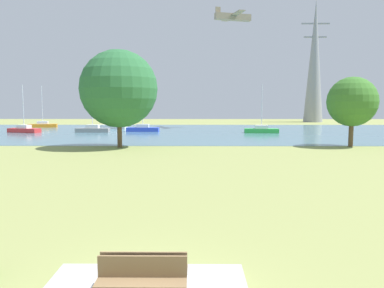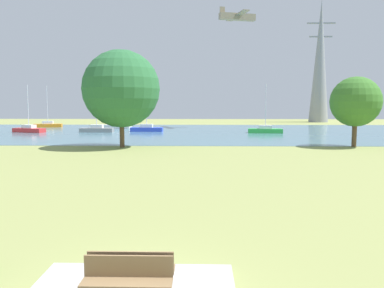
{
  "view_description": "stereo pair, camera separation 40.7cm",
  "coord_description": "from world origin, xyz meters",
  "px_view_note": "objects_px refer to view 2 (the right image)",
  "views": [
    {
      "loc": [
        1.07,
        -7.62,
        4.01
      ],
      "look_at": [
        0.84,
        16.68,
        1.55
      ],
      "focal_mm": 36.39,
      "sensor_mm": 36.0,
      "label": 1
    },
    {
      "loc": [
        1.48,
        -7.62,
        4.01
      ],
      "look_at": [
        0.84,
        16.68,
        1.55
      ],
      "focal_mm": 36.39,
      "sensor_mm": 36.0,
      "label": 2
    }
  ],
  "objects_px": {
    "sailboat_green": "(265,130)",
    "sailboat_gray": "(97,129)",
    "tree_east_far": "(121,89)",
    "light_aircraft": "(237,17)",
    "electricity_pylon": "(320,61)",
    "sailboat_orange": "(48,125)",
    "bench_facing_water": "(132,272)",
    "sailboat_blue": "(147,128)",
    "bench_facing_inland": "(127,284)",
    "sailboat_white": "(117,126)",
    "sailboat_red": "(29,129)",
    "tree_east_near": "(356,102)"
  },
  "relations": [
    {
      "from": "sailboat_green",
      "to": "sailboat_gray",
      "type": "bearing_deg",
      "value": 177.54
    },
    {
      "from": "tree_east_far",
      "to": "light_aircraft",
      "type": "relative_size",
      "value": 1.09
    },
    {
      "from": "tree_east_far",
      "to": "electricity_pylon",
      "type": "height_order",
      "value": "electricity_pylon"
    },
    {
      "from": "sailboat_orange",
      "to": "sailboat_gray",
      "type": "relative_size",
      "value": 1.13
    },
    {
      "from": "tree_east_far",
      "to": "light_aircraft",
      "type": "distance_m",
      "value": 37.6
    },
    {
      "from": "bench_facing_water",
      "to": "sailboat_blue",
      "type": "height_order",
      "value": "sailboat_blue"
    },
    {
      "from": "bench_facing_inland",
      "to": "sailboat_white",
      "type": "xyz_separation_m",
      "value": [
        -12.96,
        58.14,
        -0.02
      ]
    },
    {
      "from": "sailboat_white",
      "to": "sailboat_red",
      "type": "distance_m",
      "value": 14.49
    },
    {
      "from": "sailboat_blue",
      "to": "sailboat_white",
      "type": "bearing_deg",
      "value": 129.38
    },
    {
      "from": "tree_east_near",
      "to": "light_aircraft",
      "type": "height_order",
      "value": "light_aircraft"
    },
    {
      "from": "bench_facing_inland",
      "to": "electricity_pylon",
      "type": "bearing_deg",
      "value": 71.25
    },
    {
      "from": "sailboat_red",
      "to": "sailboat_green",
      "type": "relative_size",
      "value": 0.99
    },
    {
      "from": "bench_facing_water",
      "to": "sailboat_orange",
      "type": "height_order",
      "value": "sailboat_orange"
    },
    {
      "from": "bench_facing_inland",
      "to": "sailboat_orange",
      "type": "distance_m",
      "value": 66.46
    },
    {
      "from": "sailboat_blue",
      "to": "light_aircraft",
      "type": "xyz_separation_m",
      "value": [
        14.26,
        10.69,
        18.6
      ]
    },
    {
      "from": "electricity_pylon",
      "to": "sailboat_green",
      "type": "bearing_deg",
      "value": -116.66
    },
    {
      "from": "bench_facing_water",
      "to": "sailboat_red",
      "type": "xyz_separation_m",
      "value": [
        -23.7,
        47.87,
        -0.01
      ]
    },
    {
      "from": "tree_east_near",
      "to": "light_aircraft",
      "type": "distance_m",
      "value": 35.75
    },
    {
      "from": "bench_facing_inland",
      "to": "sailboat_white",
      "type": "bearing_deg",
      "value": 102.57
    },
    {
      "from": "sailboat_orange",
      "to": "sailboat_green",
      "type": "relative_size",
      "value": 1.06
    },
    {
      "from": "light_aircraft",
      "to": "sailboat_white",
      "type": "bearing_deg",
      "value": -171.0
    },
    {
      "from": "bench_facing_inland",
      "to": "sailboat_red",
      "type": "xyz_separation_m",
      "value": [
        -23.7,
        48.4,
        -0.01
      ]
    },
    {
      "from": "sailboat_green",
      "to": "sailboat_gray",
      "type": "relative_size",
      "value": 1.06
    },
    {
      "from": "sailboat_red",
      "to": "electricity_pylon",
      "type": "bearing_deg",
      "value": 34.2
    },
    {
      "from": "tree_east_near",
      "to": "sailboat_green",
      "type": "bearing_deg",
      "value": 107.09
    },
    {
      "from": "light_aircraft",
      "to": "tree_east_near",
      "type": "bearing_deg",
      "value": -74.74
    },
    {
      "from": "tree_east_far",
      "to": "tree_east_near",
      "type": "distance_m",
      "value": 22.11
    },
    {
      "from": "tree_east_far",
      "to": "bench_facing_inland",
      "type": "bearing_deg",
      "value": -78.17
    },
    {
      "from": "sailboat_gray",
      "to": "electricity_pylon",
      "type": "xyz_separation_m",
      "value": [
        42.4,
        34.82,
        13.59
      ]
    },
    {
      "from": "sailboat_orange",
      "to": "sailboat_blue",
      "type": "bearing_deg",
      "value": -28.68
    },
    {
      "from": "bench_facing_inland",
      "to": "electricity_pylon",
      "type": "height_order",
      "value": "electricity_pylon"
    },
    {
      "from": "bench_facing_water",
      "to": "light_aircraft",
      "type": "xyz_separation_m",
      "value": [
        7.42,
        60.83,
        18.61
      ]
    },
    {
      "from": "sailboat_orange",
      "to": "sailboat_blue",
      "type": "distance_m",
      "value": 21.85
    },
    {
      "from": "sailboat_green",
      "to": "sailboat_blue",
      "type": "distance_m",
      "value": 17.5
    },
    {
      "from": "light_aircraft",
      "to": "sailboat_gray",
      "type": "bearing_deg",
      "value": -149.99
    },
    {
      "from": "bench_facing_inland",
      "to": "sailboat_orange",
      "type": "height_order",
      "value": "sailboat_orange"
    },
    {
      "from": "tree_east_far",
      "to": "sailboat_orange",
      "type": "bearing_deg",
      "value": 121.79
    },
    {
      "from": "bench_facing_inland",
      "to": "tree_east_near",
      "type": "bearing_deg",
      "value": 61.92
    },
    {
      "from": "sailboat_gray",
      "to": "tree_east_far",
      "type": "height_order",
      "value": "tree_east_far"
    },
    {
      "from": "sailboat_orange",
      "to": "tree_east_near",
      "type": "relative_size",
      "value": 1.09
    },
    {
      "from": "bench_facing_inland",
      "to": "tree_east_near",
      "type": "relative_size",
      "value": 0.27
    },
    {
      "from": "bench_facing_water",
      "to": "sailboat_orange",
      "type": "xyz_separation_m",
      "value": [
        -26.01,
        60.63,
        -0.0
      ]
    },
    {
      "from": "tree_east_near",
      "to": "light_aircraft",
      "type": "bearing_deg",
      "value": 105.26
    },
    {
      "from": "sailboat_orange",
      "to": "sailboat_gray",
      "type": "height_order",
      "value": "sailboat_orange"
    },
    {
      "from": "bench_facing_inland",
      "to": "sailboat_green",
      "type": "xyz_separation_m",
      "value": [
        10.45,
        47.98,
        -0.01
      ]
    },
    {
      "from": "sailboat_blue",
      "to": "electricity_pylon",
      "type": "bearing_deg",
      "value": 43.21
    },
    {
      "from": "bench_facing_water",
      "to": "sailboat_blue",
      "type": "relative_size",
      "value": 0.23
    },
    {
      "from": "bench_facing_water",
      "to": "light_aircraft",
      "type": "distance_m",
      "value": 64.04
    },
    {
      "from": "electricity_pylon",
      "to": "tree_east_far",
      "type": "bearing_deg",
      "value": -122.2
    },
    {
      "from": "bench_facing_inland",
      "to": "sailboat_blue",
      "type": "relative_size",
      "value": 0.23
    }
  ]
}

